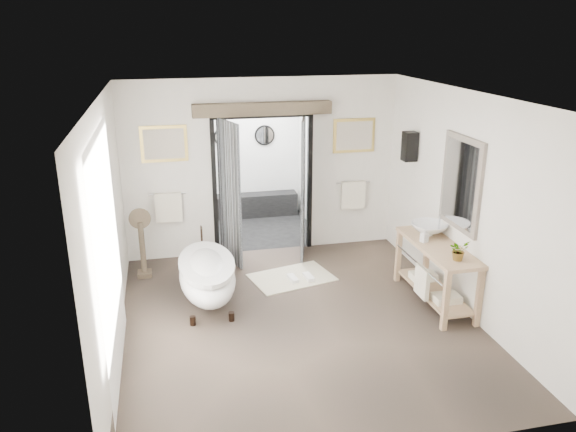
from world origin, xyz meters
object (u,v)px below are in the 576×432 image
(clawfoot_tub, at_px, (207,275))
(basin, at_px, (429,229))
(rug, at_px, (292,277))
(vanity, at_px, (435,269))

(clawfoot_tub, height_order, basin, basin)
(basin, bearing_deg, rug, 154.66)
(clawfoot_tub, relative_size, basin, 3.28)
(clawfoot_tub, height_order, vanity, vanity)
(clawfoot_tub, relative_size, vanity, 1.07)
(rug, xyz_separation_m, basin, (1.80, -0.80, 0.93))
(basin, bearing_deg, clawfoot_tub, 173.11)
(rug, distance_m, basin, 2.18)
(rug, bearing_deg, basin, -24.04)
(basin, bearing_deg, vanity, -101.20)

